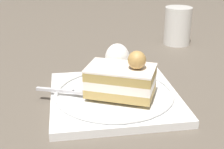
{
  "coord_description": "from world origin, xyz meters",
  "views": [
    {
      "loc": [
        -0.18,
        -0.47,
        0.25
      ],
      "look_at": [
        -0.0,
        -0.02,
        0.05
      ],
      "focal_mm": 50.81,
      "sensor_mm": 36.0,
      "label": 1
    }
  ],
  "objects": [
    {
      "name": "ground_plane",
      "position": [
        0.0,
        0.0,
        0.0
      ],
      "size": [
        2.4,
        2.4,
        0.0
      ],
      "primitive_type": "plane",
      "color": "brown"
    },
    {
      "name": "fork",
      "position": [
        -0.07,
        -0.0,
        0.02
      ],
      "size": [
        0.1,
        0.07,
        0.0
      ],
      "color": "silver",
      "rests_on": "dessert_plate"
    },
    {
      "name": "cake_slice",
      "position": [
        0.01,
        -0.04,
        0.05
      ],
      "size": [
        0.13,
        0.12,
        0.08
      ],
      "color": "tan",
      "rests_on": "dessert_plate"
    },
    {
      "name": "drink_glass_far",
      "position": [
        0.28,
        0.23,
        0.04
      ],
      "size": [
        0.07,
        0.07,
        0.1
      ],
      "color": "white",
      "rests_on": "ground_plane"
    },
    {
      "name": "dessert_plate",
      "position": [
        -0.0,
        -0.02,
        0.01
      ],
      "size": [
        0.26,
        0.26,
        0.02
      ],
      "color": "white",
      "rests_on": "ground_plane"
    },
    {
      "name": "whipped_cream_dollop",
      "position": [
        0.03,
        0.05,
        0.05
      ],
      "size": [
        0.05,
        0.05,
        0.06
      ],
      "primitive_type": "ellipsoid",
      "color": "white",
      "rests_on": "dessert_plate"
    }
  ]
}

